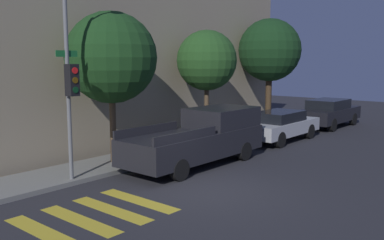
# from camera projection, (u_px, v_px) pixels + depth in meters

# --- Properties ---
(ground_plane) EXTENTS (60.00, 60.00, 0.00)m
(ground_plane) POSITION_uv_depth(u_px,v_px,m) (205.00, 191.00, 11.90)
(ground_plane) COLOR #28282D
(sidewalk) EXTENTS (26.00, 2.05, 0.14)m
(sidewalk) POSITION_uv_depth(u_px,v_px,m) (109.00, 165.00, 14.60)
(sidewalk) COLOR slate
(sidewalk) RESTS_ON ground
(building_row) EXTENTS (26.00, 6.00, 7.21)m
(building_row) POSITION_uv_depth(u_px,v_px,m) (36.00, 60.00, 16.95)
(building_row) COLOR gray
(building_row) RESTS_ON ground
(crosswalk) EXTENTS (3.16, 2.60, 0.00)m
(crosswalk) POSITION_uv_depth(u_px,v_px,m) (96.00, 215.00, 10.05)
(crosswalk) COLOR gold
(crosswalk) RESTS_ON ground
(traffic_light_pole) EXTENTS (1.95, 0.56, 5.85)m
(traffic_light_pole) POSITION_uv_depth(u_px,v_px,m) (78.00, 58.00, 12.29)
(traffic_light_pole) COLOR slate
(traffic_light_pole) RESTS_ON ground
(pickup_truck) EXTENTS (5.65, 1.98, 1.88)m
(pickup_truck) POSITION_uv_depth(u_px,v_px,m) (201.00, 137.00, 14.92)
(pickup_truck) COLOR black
(pickup_truck) RESTS_ON ground
(sedan_near_corner) EXTENTS (4.51, 1.77, 1.35)m
(sedan_near_corner) POSITION_uv_depth(u_px,v_px,m) (280.00, 125.00, 19.16)
(sedan_near_corner) COLOR #B7BABF
(sedan_near_corner) RESTS_ON ground
(sedan_middle) EXTENTS (4.67, 1.84, 1.50)m
(sedan_middle) POSITION_uv_depth(u_px,v_px,m) (329.00, 112.00, 23.24)
(sedan_middle) COLOR black
(sedan_middle) RESTS_ON ground
(tree_near_corner) EXTENTS (3.07, 3.07, 5.23)m
(tree_near_corner) POSITION_uv_depth(u_px,v_px,m) (111.00, 58.00, 14.25)
(tree_near_corner) COLOR brown
(tree_near_corner) RESTS_ON ground
(tree_midblock) EXTENTS (2.57, 2.57, 4.88)m
(tree_midblock) POSITION_uv_depth(u_px,v_px,m) (207.00, 61.00, 18.14)
(tree_midblock) COLOR brown
(tree_midblock) RESTS_ON ground
(tree_far_end) EXTENTS (3.22, 3.22, 5.73)m
(tree_far_end) POSITION_uv_depth(u_px,v_px,m) (270.00, 50.00, 22.00)
(tree_far_end) COLOR #42301E
(tree_far_end) RESTS_ON ground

